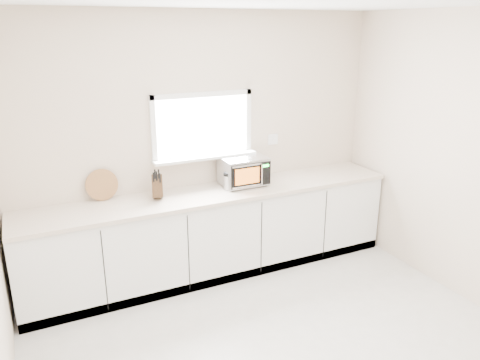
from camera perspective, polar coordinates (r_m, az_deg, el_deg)
back_wall at (r=4.95m, az=-4.60°, el=4.51°), size 4.00×0.17×2.70m
cabinets at (r=4.99m, az=-3.10°, el=-6.57°), size 3.92×0.60×0.88m
countertop at (r=4.81m, az=-3.15°, el=-1.64°), size 3.92×0.64×0.04m
microwave at (r=4.96m, az=0.45°, el=1.17°), size 0.47×0.40×0.30m
knife_block at (r=4.64m, az=-10.04°, el=-0.64°), size 0.16×0.23×0.31m
cutting_board at (r=4.71m, az=-16.49°, el=-0.56°), size 0.31×0.07×0.31m
coffee_grinder at (r=4.83m, az=-1.40°, el=-0.10°), size 0.13×0.13×0.19m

